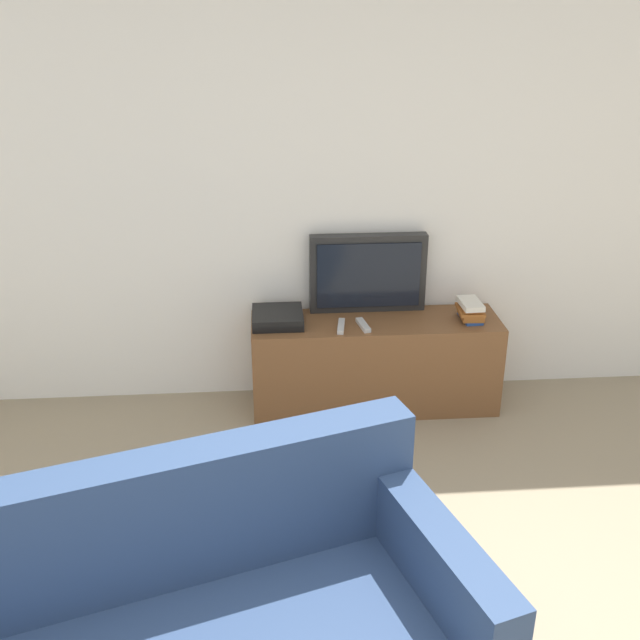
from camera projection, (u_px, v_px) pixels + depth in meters
name	position (u px, v px, depth m)	size (l,w,h in m)	color
wall_back	(329.00, 188.00, 4.34)	(9.00, 0.06, 2.60)	white
tv_stand	(375.00, 363.00, 4.53)	(1.47, 0.42, 0.57)	brown
television	(368.00, 273.00, 4.47)	(0.70, 0.09, 0.48)	black
book_stack	(471.00, 310.00, 4.40)	(0.15, 0.22, 0.12)	#23478E
remote_on_stand	(363.00, 325.00, 4.33)	(0.07, 0.18, 0.02)	#B7B7B7
remote_secondary	(341.00, 326.00, 4.31)	(0.06, 0.19, 0.02)	#B7B7B7
set_top_box	(278.00, 317.00, 4.37)	(0.30, 0.30, 0.07)	black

